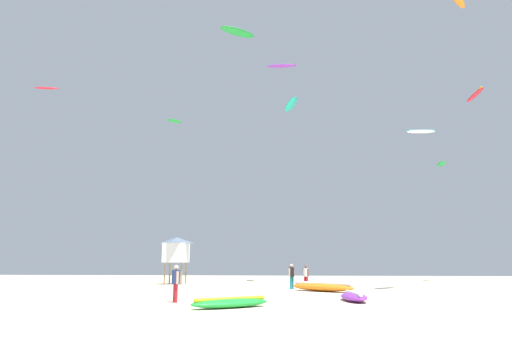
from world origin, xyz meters
The scene contains 16 objects.
ground_plane centered at (0.00, 0.00, 0.00)m, with size 120.00×120.00×0.00m, color beige.
person_foreground centered at (-2.33, 6.67, 0.98)m, with size 0.38×0.48×1.68m.
person_midground centered at (2.61, 18.72, 1.02)m, with size 0.41×0.48×1.75m.
person_left centered at (3.62, 20.53, 0.98)m, with size 0.45×0.41×1.68m.
kite_grounded_near centered at (4.65, 16.22, 0.29)m, with size 4.66×4.32×0.59m.
kite_grounded_mid centered at (5.87, 8.38, 0.21)m, with size 1.40×3.73×0.46m.
kite_grounded_far centered at (0.63, 4.33, 0.20)m, with size 3.32×3.01×0.44m.
lifeguard_tower centered at (-7.96, 25.86, 3.05)m, with size 2.30×2.30×4.15m.
kite_aloft_0 centered at (14.62, 27.58, 13.90)m, with size 2.69×0.96×0.32m.
kite_aloft_1 centered at (1.39, 33.66, 24.03)m, with size 3.45×1.08×0.48m.
kite_aloft_2 centered at (-13.08, 40.32, 20.11)m, with size 1.98×1.92×0.41m.
kite_aloft_3 centered at (2.42, 31.13, 18.37)m, with size 2.11×4.42×0.86m.
kite_aloft_4 centered at (21.82, 32.84, 19.29)m, with size 1.22×3.95×0.89m.
kite_aloft_5 centered at (-3.58, 32.43, 27.91)m, with size 4.29×3.69×0.62m.
kite_aloft_7 centered at (20.44, 41.73, 13.83)m, with size 0.83×2.81×0.40m.
kite_aloft_8 centered at (-19.97, 22.60, 17.75)m, with size 2.28×1.11×0.44m.
Camera 1 is at (3.68, -14.05, 1.67)m, focal length 31.43 mm.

